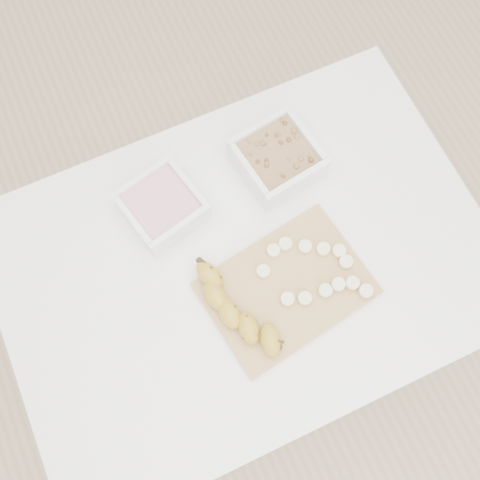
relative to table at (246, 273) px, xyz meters
name	(u,v)px	position (x,y,z in m)	size (l,w,h in m)	color
ground	(244,320)	(0.00, 0.00, -0.65)	(3.50, 3.50, 0.00)	#C6AD89
table	(246,273)	(0.00, 0.00, 0.00)	(1.00, 0.70, 0.75)	white
bowl_yogurt	(163,206)	(-0.11, 0.17, 0.13)	(0.18, 0.18, 0.07)	white
bowl_granola	(277,159)	(0.15, 0.17, 0.13)	(0.18, 0.18, 0.07)	white
cutting_board	(286,288)	(0.05, -0.09, 0.10)	(0.32, 0.23, 0.01)	tan
banana	(238,311)	(-0.06, -0.09, 0.13)	(0.06, 0.23, 0.04)	#B68E25
banana_slices	(316,271)	(0.12, -0.08, 0.12)	(0.19, 0.18, 0.02)	#FAEFBA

